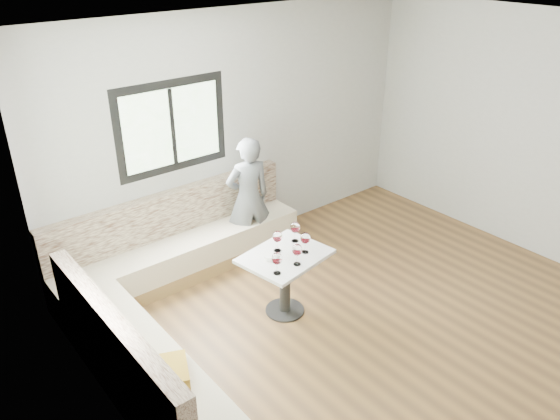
% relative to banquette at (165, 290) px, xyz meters
% --- Properties ---
extents(room, '(5.01, 5.01, 2.81)m').
position_rel_banquette_xyz_m(room, '(1.51, -1.55, 1.08)').
color(room, brown).
rests_on(room, ground).
extents(banquette, '(2.90, 2.80, 0.95)m').
position_rel_banquette_xyz_m(banquette, '(0.00, 0.00, 0.00)').
color(banquette, olive).
rests_on(banquette, ground).
extents(table, '(0.92, 0.77, 0.67)m').
position_rel_banquette_xyz_m(table, '(0.99, -0.66, 0.17)').
color(table, black).
rests_on(table, ground).
extents(person, '(0.60, 0.46, 1.47)m').
position_rel_banquette_xyz_m(person, '(1.40, 0.51, 0.40)').
color(person, '#5B5F64').
rests_on(person, ground).
extents(olive_ramekin, '(0.11, 0.11, 0.04)m').
position_rel_banquette_xyz_m(olive_ramekin, '(0.82, -0.63, 0.37)').
color(olive_ramekin, white).
rests_on(olive_ramekin, table).
extents(wine_glass_a, '(0.10, 0.10, 0.22)m').
position_rel_banquette_xyz_m(wine_glass_a, '(0.72, -0.87, 0.50)').
color(wine_glass_a, white).
rests_on(wine_glass_a, table).
extents(wine_glass_b, '(0.10, 0.10, 0.22)m').
position_rel_banquette_xyz_m(wine_glass_b, '(0.96, -0.86, 0.50)').
color(wine_glass_b, white).
rests_on(wine_glass_b, table).
extents(wine_glass_c, '(0.10, 0.10, 0.22)m').
position_rel_banquette_xyz_m(wine_glass_c, '(1.17, -0.75, 0.50)').
color(wine_glass_c, white).
rests_on(wine_glass_c, table).
extents(wine_glass_d, '(0.10, 0.10, 0.22)m').
position_rel_banquette_xyz_m(wine_glass_d, '(0.98, -0.55, 0.50)').
color(wine_glass_d, white).
rests_on(wine_glass_d, table).
extents(wine_glass_e, '(0.10, 0.10, 0.22)m').
position_rel_banquette_xyz_m(wine_glass_e, '(1.23, -0.52, 0.50)').
color(wine_glass_e, white).
rests_on(wine_glass_e, table).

